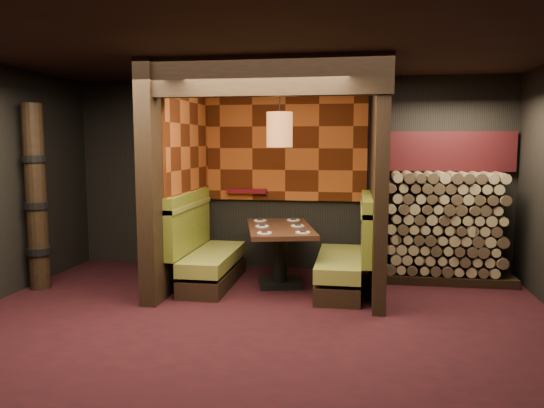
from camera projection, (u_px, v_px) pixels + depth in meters
The scene contains 19 objects.
floor at pixel (252, 331), 5.40m from camera, with size 6.50×5.50×0.02m, color black.
ceiling at pixel (250, 42), 5.07m from camera, with size 6.50×5.50×0.02m, color black.
wall_back at pixel (288, 175), 7.94m from camera, with size 6.50×0.02×2.85m, color black.
wall_front at pixel (137, 245), 2.53m from camera, with size 6.50×0.02×2.85m, color black.
partition_left at pixel (176, 179), 7.07m from camera, with size 0.20×2.20×2.85m, color black.
partition_right at pixel (378, 181), 6.70m from camera, with size 0.15×2.10×2.85m, color black.
header_beam at pixel (261, 76), 5.79m from camera, with size 2.85×0.18×0.44m, color black.
tapa_back_panel at pixel (285, 148), 7.85m from camera, with size 2.40×0.06×1.55m, color #8C3E15.
tapa_side_panel at pixel (189, 147), 7.17m from camera, with size 0.04×1.85×1.45m, color #8C3E15.
lacquer_shelf at pixel (247, 191), 7.96m from camera, with size 0.60×0.12×0.07m, color #560B12.
booth_bench_left at pixel (206, 255), 7.13m from camera, with size 0.68×1.60×1.14m.
booth_bench_right at pixel (348, 260), 6.83m from camera, with size 0.68×1.60×1.14m.
dining_table at pixel (280, 244), 7.05m from camera, with size 1.15×1.66×0.80m.
place_settings at pixel (280, 226), 7.02m from camera, with size 0.88×1.30×0.03m.
pendant_lamp at pixel (280, 130), 6.83m from camera, with size 0.34×0.34×1.01m.
totem_column at pixel (36, 199), 6.83m from camera, with size 0.31×0.31×2.40m.
firewood_stack at pixel (449, 227), 7.26m from camera, with size 1.73×0.70×1.50m.
mosaic_header at pixel (447, 151), 7.46m from camera, with size 1.83×0.10×0.56m, color maroon.
bay_front_post at pixel (385, 179), 6.94m from camera, with size 0.08×0.08×2.85m, color black.
Camera 1 is at (1.04, -5.12, 1.91)m, focal length 35.00 mm.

